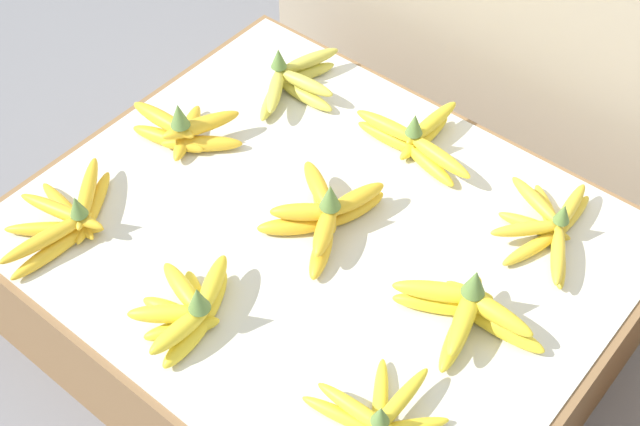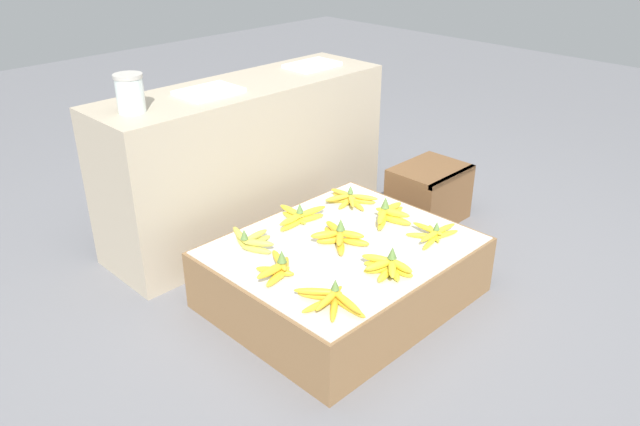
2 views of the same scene
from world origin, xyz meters
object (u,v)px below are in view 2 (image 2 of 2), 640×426
banana_bunch_front_midleft (388,267)px  banana_bunch_front_midright (434,234)px  foam_tray_white (209,92)px  banana_bunch_back_midright (349,199)px  banana_bunch_back_left (251,240)px  banana_bunch_middle_midright (389,214)px  banana_bunch_back_midleft (299,216)px  wooden_crate (429,194)px  banana_bunch_front_left (331,300)px  banana_bunch_middle_midleft (339,236)px  glass_jar (130,93)px  banana_bunch_middle_left (278,268)px

banana_bunch_front_midleft → banana_bunch_front_midright: size_ratio=0.89×
foam_tray_white → banana_bunch_back_midright: bearing=-55.4°
banana_bunch_back_left → banana_bunch_front_midright: bearing=-39.8°
banana_bunch_middle_midright → banana_bunch_back_midleft: 0.39m
banana_bunch_back_midleft → banana_bunch_back_left: bearing=-176.2°
banana_bunch_front_midright → banana_bunch_back_midleft: banana_bunch_back_midleft is taller
wooden_crate → banana_bunch_front_midleft: 1.00m
banana_bunch_front_midright → banana_bunch_back_left: size_ratio=0.98×
wooden_crate → banana_bunch_back_midleft: (-0.83, 0.08, 0.14)m
banana_bunch_front_left → banana_bunch_front_midleft: (0.29, -0.00, 0.00)m
banana_bunch_back_midleft → foam_tray_white: size_ratio=0.98×
banana_bunch_middle_midright → banana_bunch_back_midright: banana_bunch_middle_midright is taller
banana_bunch_front_left → banana_bunch_middle_midleft: 0.43m
banana_bunch_front_midright → banana_bunch_middle_midleft: 0.39m
banana_bunch_front_midleft → banana_bunch_middle_midright: bearing=38.7°
banana_bunch_middle_midleft → banana_bunch_middle_midright: size_ratio=0.94×
banana_bunch_middle_midright → banana_bunch_back_left: 0.61m
banana_bunch_front_midleft → banana_bunch_back_left: size_ratio=0.87×
banana_bunch_back_midright → banana_bunch_front_midleft: bearing=-124.0°
glass_jar → foam_tray_white: size_ratio=0.58×
banana_bunch_middle_midright → banana_bunch_back_midright: (0.01, 0.24, -0.01)m
wooden_crate → banana_bunch_front_left: 1.26m
wooden_crate → banana_bunch_back_midleft: size_ratio=1.44×
banana_bunch_middle_midleft → banana_bunch_back_midleft: (0.01, 0.25, -0.00)m
foam_tray_white → glass_jar: bearing=-179.5°
banana_bunch_middle_midleft → banana_bunch_back_left: banana_bunch_middle_midleft is taller
banana_bunch_front_midleft → banana_bunch_back_midright: size_ratio=0.91×
banana_bunch_front_left → banana_bunch_back_left: banana_bunch_back_left is taller
banana_bunch_middle_left → banana_bunch_front_midleft: bearing=-43.5°
banana_bunch_back_left → banana_bunch_middle_left: bearing=-105.2°
banana_bunch_front_left → banana_bunch_middle_left: (0.00, 0.27, 0.01)m
banana_bunch_front_midleft → banana_bunch_middle_midright: banana_bunch_middle_midright is taller
banana_bunch_front_midright → glass_jar: size_ratio=1.54×
wooden_crate → banana_bunch_front_midright: bearing=-143.0°
banana_bunch_middle_midleft → banana_bunch_back_left: bearing=139.0°
wooden_crate → banana_bunch_back_midleft: banana_bunch_back_midleft is taller
banana_bunch_middle_left → glass_jar: glass_jar is taller
banana_bunch_middle_midleft → foam_tray_white: foam_tray_white is taller
banana_bunch_front_midleft → banana_bunch_back_midleft: (0.05, 0.53, -0.00)m
banana_bunch_front_midright → banana_bunch_middle_midleft: size_ratio=1.02×
banana_bunch_middle_midleft → banana_bunch_back_midright: size_ratio=1.01×
banana_bunch_front_midleft → banana_bunch_middle_midleft: bearing=82.4°
banana_bunch_middle_midleft → banana_bunch_back_midright: banana_bunch_middle_midleft is taller
banana_bunch_back_midleft → glass_jar: (-0.44, 0.48, 0.53)m
banana_bunch_front_left → banana_bunch_back_midright: bearing=38.3°
banana_bunch_middle_midleft → foam_tray_white: (-0.06, 0.73, 0.45)m
banana_bunch_middle_midleft → banana_bunch_middle_midright: banana_bunch_middle_midright is taller
banana_bunch_back_left → glass_jar: (-0.16, 0.50, 0.53)m
banana_bunch_middle_left → banana_bunch_middle_midright: bearing=-1.1°
banana_bunch_middle_midleft → foam_tray_white: size_ratio=0.88×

